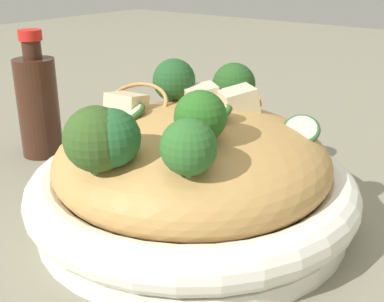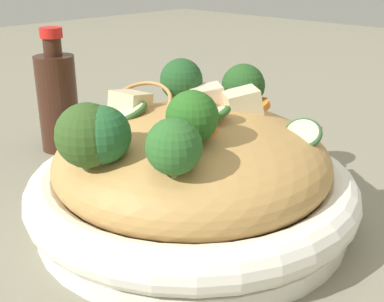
% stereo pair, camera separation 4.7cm
% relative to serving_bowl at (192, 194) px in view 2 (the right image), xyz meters
% --- Properties ---
extents(ground_plane, '(3.00, 3.00, 0.00)m').
position_rel_serving_bowl_xyz_m(ground_plane, '(0.00, 0.00, -0.03)').
color(ground_plane, gray).
extents(serving_bowl, '(0.32, 0.32, 0.06)m').
position_rel_serving_bowl_xyz_m(serving_bowl, '(0.00, 0.00, 0.00)').
color(serving_bowl, white).
rests_on(serving_bowl, ground_plane).
extents(noodle_heap, '(0.26, 0.26, 0.11)m').
position_rel_serving_bowl_xyz_m(noodle_heap, '(0.00, -0.00, 0.04)').
color(noodle_heap, '#B6894B').
rests_on(noodle_heap, serving_bowl).
extents(broccoli_florets, '(0.17, 0.27, 0.07)m').
position_rel_serving_bowl_xyz_m(broccoli_florets, '(0.00, 0.03, 0.09)').
color(broccoli_florets, '#8DB570').
rests_on(broccoli_florets, serving_bowl).
extents(carrot_coins, '(0.12, 0.16, 0.04)m').
position_rel_serving_bowl_xyz_m(carrot_coins, '(0.01, -0.04, 0.08)').
color(carrot_coins, orange).
rests_on(carrot_coins, serving_bowl).
extents(zucchini_slices, '(0.18, 0.14, 0.04)m').
position_rel_serving_bowl_xyz_m(zucchini_slices, '(-0.01, -0.00, 0.08)').
color(zucchini_slices, beige).
rests_on(zucchini_slices, serving_bowl).
extents(chicken_chunks, '(0.12, 0.11, 0.03)m').
position_rel_serving_bowl_xyz_m(chicken_chunks, '(0.03, -0.03, 0.08)').
color(chicken_chunks, beige).
rests_on(chicken_chunks, serving_bowl).
extents(soy_sauce_bottle, '(0.05, 0.05, 0.16)m').
position_rel_serving_bowl_xyz_m(soy_sauce_bottle, '(0.26, -0.02, 0.04)').
color(soy_sauce_bottle, '#381E14').
rests_on(soy_sauce_bottle, ground_plane).
extents(chopsticks_pair, '(0.22, 0.09, 0.01)m').
position_rel_serving_bowl_xyz_m(chopsticks_pair, '(0.16, -0.30, -0.02)').
color(chopsticks_pair, tan).
rests_on(chopsticks_pair, ground_plane).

